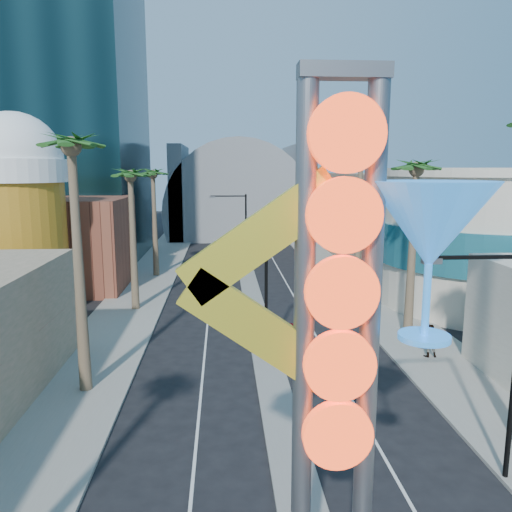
{
  "coord_description": "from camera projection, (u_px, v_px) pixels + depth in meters",
  "views": [
    {
      "loc": [
        -2.37,
        -6.92,
        10.55
      ],
      "look_at": [
        -0.44,
        21.82,
        5.49
      ],
      "focal_mm": 35.0,
      "sensor_mm": 36.0,
      "label": 1
    }
  ],
  "objects": [
    {
      "name": "red_pickup",
      "position": [
        290.0,
        339.0,
        29.25
      ],
      "size": [
        2.36,
        4.92,
        1.35
      ],
      "primitive_type": "imported",
      "rotation": [
        0.0,
        0.0,
        -0.02
      ],
      "color": "#B40D1A",
      "rests_on": "ground"
    },
    {
      "name": "canopy",
      "position": [
        238.0,
        209.0,
        78.8
      ],
      "size": [
        22.0,
        16.0,
        22.0
      ],
      "color": "slate",
      "rests_on": "ground"
    },
    {
      "name": "streetlight_1",
      "position": [
        241.0,
        225.0,
        51.14
      ],
      "size": [
        3.79,
        0.25,
        8.0
      ],
      "color": "black",
      "rests_on": "ground"
    },
    {
      "name": "brick_filler_west",
      "position": [
        70.0,
        243.0,
        44.38
      ],
      "size": [
        10.0,
        10.0,
        8.0
      ],
      "primitive_type": "cube",
      "color": "brown",
      "rests_on": "ground"
    },
    {
      "name": "pedestrian_b",
      "position": [
        429.0,
        340.0,
        27.84
      ],
      "size": [
        0.91,
        0.71,
        1.87
      ],
      "primitive_type": "imported",
      "rotation": [
        0.0,
        0.0,
        3.13
      ],
      "color": "gray",
      "rests_on": "sidewalk_east"
    },
    {
      "name": "palm_3",
      "position": [
        153.0,
        180.0,
        47.83
      ],
      "size": [
        2.4,
        2.4,
        11.2
      ],
      "color": "brown",
      "rests_on": "ground"
    },
    {
      "name": "median",
      "position": [
        249.0,
        283.0,
        46.11
      ],
      "size": [
        1.6,
        84.0,
        0.15
      ],
      "primitive_type": "cube",
      "color": "gray",
      "rests_on": "ground"
    },
    {
      "name": "filler_east",
      "position": [
        386.0,
        219.0,
        56.14
      ],
      "size": [
        10.0,
        20.0,
        10.0
      ],
      "primitive_type": "cube",
      "color": "#8C7B5A",
      "rests_on": "ground"
    },
    {
      "name": "beer_mug",
      "position": [
        19.0,
        207.0,
        35.79
      ],
      "size": [
        7.0,
        7.0,
        14.5
      ],
      "color": "#AA7316",
      "rests_on": "ground"
    },
    {
      "name": "streetlight_2",
      "position": [
        503.0,
        346.0,
        16.25
      ],
      "size": [
        3.45,
        0.25,
        8.0
      ],
      "color": "black",
      "rests_on": "ground"
    },
    {
      "name": "hotel_tower",
      "position": [
        40.0,
        34.0,
        54.12
      ],
      "size": [
        20.0,
        20.0,
        50.0
      ],
      "primitive_type": "cube",
      "color": "black",
      "rests_on": "ground"
    },
    {
      "name": "sidewalk_west",
      "position": [
        140.0,
        293.0,
        42.54
      ],
      "size": [
        5.0,
        100.0,
        0.15
      ],
      "primitive_type": "cube",
      "color": "gray",
      "rests_on": "ground"
    },
    {
      "name": "turquoise_building",
      "position": [
        487.0,
        238.0,
        38.54
      ],
      "size": [
        16.6,
        16.6,
        10.6
      ],
      "color": "beige",
      "rests_on": "ground"
    },
    {
      "name": "palm_1",
      "position": [
        72.0,
        162.0,
        22.04
      ],
      "size": [
        2.4,
        2.4,
        12.7
      ],
      "color": "brown",
      "rests_on": "ground"
    },
    {
      "name": "sidewalk_east",
      "position": [
        359.0,
        289.0,
        43.79
      ],
      "size": [
        5.0,
        100.0,
        0.15
      ],
      "primitive_type": "cube",
      "color": "gray",
      "rests_on": "ground"
    },
    {
      "name": "palm_2",
      "position": [
        131.0,
        184.0,
        36.03
      ],
      "size": [
        2.4,
        2.4,
        11.2
      ],
      "color": "brown",
      "rests_on": "ground"
    },
    {
      "name": "palm_7",
      "position": [
        361.0,
        165.0,
        40.92
      ],
      "size": [
        2.4,
        2.4,
        12.7
      ],
      "color": "brown",
      "rests_on": "ground"
    },
    {
      "name": "streetlight_0",
      "position": [
        276.0,
        272.0,
        27.63
      ],
      "size": [
        3.79,
        0.25,
        8.0
      ],
      "color": "black",
      "rests_on": "ground"
    },
    {
      "name": "palm_6",
      "position": [
        416.0,
        179.0,
        29.28
      ],
      "size": [
        2.4,
        2.4,
        11.7
      ],
      "color": "brown",
      "rests_on": "ground"
    },
    {
      "name": "neon_sign",
      "position": [
        376.0,
        325.0,
        10.48
      ],
      "size": [
        6.53,
        2.6,
        12.55
      ],
      "color": "gray",
      "rests_on": "ground"
    }
  ]
}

